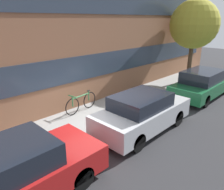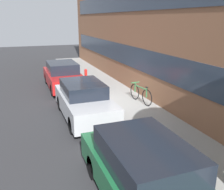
{
  "view_description": "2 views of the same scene",
  "coord_description": "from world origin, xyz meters",
  "px_view_note": "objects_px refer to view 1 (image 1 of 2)",
  "views": [
    {
      "loc": [
        -4.89,
        -5.41,
        4.0
      ],
      "look_at": [
        1.19,
        0.54,
        1.01
      ],
      "focal_mm": 35.0,
      "sensor_mm": 36.0,
      "label": 1
    },
    {
      "loc": [
        10.37,
        -3.28,
        3.84
      ],
      "look_at": [
        1.4,
        0.06,
        0.9
      ],
      "focal_mm": 40.0,
      "sensor_mm": 36.0,
      "label": 2
    }
  ],
  "objects_px": {
    "parked_car_silver": "(142,112)",
    "parked_car_red": "(10,176)",
    "street_tree": "(194,25)",
    "bicycle": "(81,102)",
    "parked_car_green": "(203,84)"
  },
  "relations": [
    {
      "from": "parked_car_green",
      "to": "street_tree",
      "type": "height_order",
      "value": "street_tree"
    },
    {
      "from": "parked_car_red",
      "to": "bicycle",
      "type": "relative_size",
      "value": 2.4
    },
    {
      "from": "parked_car_silver",
      "to": "parked_car_green",
      "type": "bearing_deg",
      "value": -0.0
    },
    {
      "from": "parked_car_green",
      "to": "street_tree",
      "type": "distance_m",
      "value": 4.02
    },
    {
      "from": "street_tree",
      "to": "parked_car_silver",
      "type": "bearing_deg",
      "value": -166.27
    },
    {
      "from": "street_tree",
      "to": "parked_car_red",
      "type": "bearing_deg",
      "value": -171.61
    },
    {
      "from": "parked_car_green",
      "to": "street_tree",
      "type": "xyz_separation_m",
      "value": [
        2.06,
        1.8,
        2.94
      ]
    },
    {
      "from": "parked_car_silver",
      "to": "street_tree",
      "type": "height_order",
      "value": "street_tree"
    },
    {
      "from": "parked_car_green",
      "to": "street_tree",
      "type": "bearing_deg",
      "value": 41.12
    },
    {
      "from": "bicycle",
      "to": "street_tree",
      "type": "distance_m",
      "value": 8.66
    },
    {
      "from": "parked_car_silver",
      "to": "parked_car_red",
      "type": "bearing_deg",
      "value": -180.0
    },
    {
      "from": "bicycle",
      "to": "street_tree",
      "type": "xyz_separation_m",
      "value": [
        8.01,
        -1.04,
        3.12
      ]
    },
    {
      "from": "parked_car_silver",
      "to": "bicycle",
      "type": "relative_size",
      "value": 2.27
    },
    {
      "from": "parked_car_red",
      "to": "street_tree",
      "type": "distance_m",
      "value": 12.68
    },
    {
      "from": "parked_car_red",
      "to": "parked_car_silver",
      "type": "bearing_deg",
      "value": 0.0
    }
  ]
}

